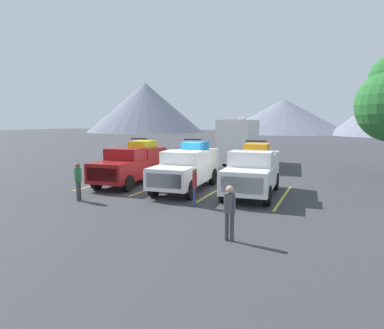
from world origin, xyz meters
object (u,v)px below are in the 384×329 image
(pickup_truck_b, at_px, (188,167))
(person_a, at_px, (230,209))
(pickup_truck_a, at_px, (132,163))
(pickup_truck_c, at_px, (253,170))
(camper_trailer_a, at_px, (240,140))
(person_c, at_px, (195,185))
(person_b, at_px, (78,179))

(pickup_truck_b, xyz_separation_m, person_a, (4.31, -6.64, -0.23))
(pickup_truck_a, distance_m, person_a, 10.60)
(pickup_truck_c, distance_m, camper_trailer_a, 11.29)
(camper_trailer_a, xyz_separation_m, person_a, (4.38, -17.40, -1.13))
(pickup_truck_c, height_order, person_c, pickup_truck_c)
(person_b, bearing_deg, person_a, -16.35)
(pickup_truck_a, relative_size, person_c, 3.59)
(pickup_truck_b, distance_m, pickup_truck_c, 3.48)
(person_a, bearing_deg, pickup_truck_c, 97.03)
(person_a, distance_m, person_c, 4.25)
(camper_trailer_a, bearing_deg, pickup_truck_a, -109.05)
(camper_trailer_a, bearing_deg, person_a, -75.87)
(pickup_truck_a, height_order, person_a, pickup_truck_a)
(pickup_truck_a, height_order, pickup_truck_b, pickup_truck_b)
(person_a, bearing_deg, person_c, 126.93)
(pickup_truck_b, relative_size, person_b, 3.38)
(pickup_truck_a, bearing_deg, camper_trailer_a, 70.95)
(pickup_truck_b, distance_m, person_a, 7.92)
(camper_trailer_a, height_order, person_a, camper_trailer_a)
(person_b, bearing_deg, pickup_truck_b, 51.15)
(person_c, bearing_deg, person_a, -53.07)
(pickup_truck_c, distance_m, person_b, 8.27)
(pickup_truck_b, relative_size, camper_trailer_a, 0.69)
(pickup_truck_b, xyz_separation_m, camper_trailer_a, (-0.07, 10.76, 0.90))
(person_c, bearing_deg, pickup_truck_a, 146.51)
(pickup_truck_b, bearing_deg, camper_trailer_a, 90.37)
(pickup_truck_a, distance_m, person_c, 6.51)
(pickup_truck_b, distance_m, person_b, 5.59)
(camper_trailer_a, bearing_deg, person_c, -82.56)
(camper_trailer_a, distance_m, person_a, 17.97)
(pickup_truck_a, xyz_separation_m, person_c, (5.42, -3.59, -0.24))
(camper_trailer_a, xyz_separation_m, person_c, (1.83, -14.00, -1.16))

